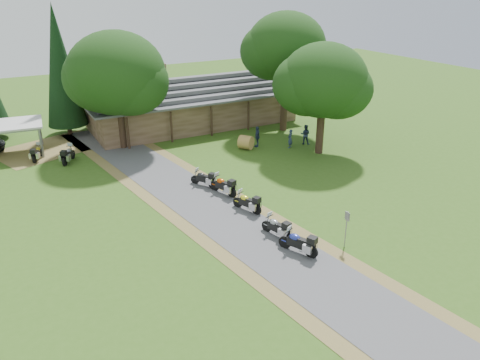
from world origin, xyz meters
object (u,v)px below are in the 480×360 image
motorcycle_row_c (247,201)px  hay_bale (246,142)px  motorcycle_row_a (298,241)px  lodge (192,100)px  motorcycle_carport_a (37,152)px  motorcycle_carport_b (68,154)px  motorcycle_row_b (276,226)px  carport (5,140)px  motorcycle_row_e (203,178)px  motorcycle_row_d (223,184)px

motorcycle_row_c → hay_bale: 11.96m
motorcycle_row_a → hay_bale: size_ratio=1.74×
lodge → motorcycle_carport_a: size_ratio=11.08×
motorcycle_carport_b → motorcycle_row_b: bearing=-124.1°
lodge → carport: bearing=-176.5°
motorcycle_carport_b → hay_bale: bearing=-74.8°
carport → motorcycle_carport_a: bearing=-43.0°
motorcycle_row_e → hay_bale: 8.59m
motorcycle_row_a → hay_bale: (5.82, 16.17, -0.11)m
motorcycle_carport_a → hay_bale: 17.38m
lodge → hay_bale: lodge is taller
motorcycle_row_b → motorcycle_row_e: size_ratio=1.04×
motorcycle_row_b → hay_bale: bearing=-37.5°
motorcycle_row_c → motorcycle_carport_a: 19.46m
motorcycle_row_a → motorcycle_carport_a: 24.42m
motorcycle_row_b → carport: bearing=14.6°
motorcycle_row_d → hay_bale: size_ratio=1.74×
motorcycle_row_a → motorcycle_carport_a: size_ratio=1.08×
motorcycle_row_c → motorcycle_carport_a: size_ratio=1.02×
motorcycle_carport_a → motorcycle_carport_b: bearing=-104.1°
motorcycle_row_d → lodge: bearing=-36.1°
motorcycle_row_d → motorcycle_carport_a: motorcycle_row_d is taller
motorcycle_row_c → motorcycle_row_b: bearing=156.7°
motorcycle_row_a → motorcycle_carport_b: (-8.41, 20.25, -0.01)m
motorcycle_row_c → motorcycle_row_a: bearing=157.8°
motorcycle_row_b → motorcycle_carport_a: 22.53m
lodge → motorcycle_row_a: (-4.83, -25.55, -1.73)m
lodge → hay_bale: (0.99, -9.38, -1.85)m
lodge → carport: lodge is taller
lodge → motorcycle_row_b: lodge is taller
motorcycle_row_a → motorcycle_row_d: 8.74m
carport → hay_bale: size_ratio=5.16×
carport → hay_bale: 20.30m
carport → motorcycle_row_d: size_ratio=2.97×
carport → motorcycle_row_c: size_ratio=3.14×
lodge → carport: (-17.52, -1.07, -1.11)m
motorcycle_row_a → motorcycle_row_e: 10.68m
carport → hay_bale: bearing=-18.4°
lodge → motorcycle_row_d: lodge is taller
lodge → motorcycle_row_b: (-4.88, -23.46, -1.79)m
carport → motorcycle_row_e: bearing=-43.4°
motorcycle_row_b → motorcycle_carport_a: bearing=12.9°
hay_bale → carport: bearing=155.8°
motorcycle_carport_b → lodge: bearing=-37.0°
motorcycle_row_c → motorcycle_carport_b: motorcycle_carport_b is taller
motorcycle_row_e → motorcycle_carport_b: bearing=5.5°
motorcycle_row_a → motorcycle_row_d: size_ratio=1.00×
carport → motorcycle_row_d: bearing=-45.6°
lodge → motorcycle_row_c: (-4.79, -19.85, -1.77)m
hay_bale → lodge: bearing=96.0°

